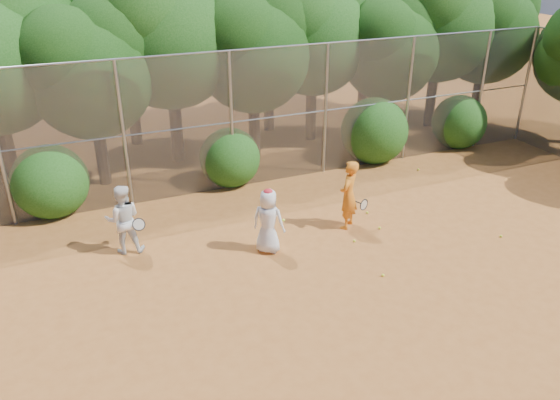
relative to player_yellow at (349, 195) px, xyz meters
name	(u,v)px	position (x,y,z in m)	size (l,w,h in m)	color
ground	(368,284)	(-0.86, -2.48, -0.90)	(80.00, 80.00, 0.00)	#9C5723
fence_back	(260,117)	(-0.98, 3.52, 1.15)	(20.05, 0.09, 4.03)	gray
tree_2	(90,64)	(-5.31, 5.36, 2.68)	(3.99, 3.47, 5.47)	black
tree_3	(169,23)	(-2.80, 6.37, 3.50)	(4.89, 4.26, 6.70)	black
tree_4	(254,43)	(-0.31, 5.76, 2.86)	(4.19, 3.64, 5.73)	black
tree_5	(314,25)	(2.19, 6.56, 3.15)	(4.51, 3.92, 6.17)	black
tree_6	(391,42)	(4.69, 5.56, 2.57)	(3.86, 3.36, 5.29)	black
tree_7	(442,12)	(7.20, 6.17, 3.38)	(4.77, 4.14, 6.53)	black
tree_8	(489,23)	(9.19, 5.86, 2.92)	(4.25, 3.70, 5.82)	black
tree_10	(123,9)	(-3.80, 8.57, 3.73)	(5.15, 4.48, 7.06)	black
tree_11	(269,17)	(1.19, 8.16, 3.26)	(4.64, 4.03, 6.35)	black
tree_12	(370,0)	(5.70, 8.77, 3.61)	(5.02, 4.37, 6.88)	black
bush_0	(49,178)	(-6.86, 3.82, 0.10)	(2.00, 2.00, 2.00)	#184812
bush_1	(230,155)	(-1.86, 3.82, 0.00)	(1.80, 1.80, 1.80)	#184812
bush_2	(375,128)	(3.14, 3.82, 0.20)	(2.20, 2.20, 2.20)	#184812
bush_3	(459,120)	(6.64, 3.82, 0.05)	(1.90, 1.90, 1.90)	#184812
player_yellow	(349,195)	(0.00, 0.00, 0.00)	(0.89, 0.76, 1.80)	orange
player_teen	(268,221)	(-2.31, -0.32, -0.10)	(0.91, 0.89, 1.61)	white
player_white	(123,219)	(-5.41, 0.98, -0.05)	(0.92, 0.80, 1.69)	white
ball_0	(380,228)	(0.70, -0.46, -0.87)	(0.07, 0.07, 0.07)	#D6F12B
ball_1	(367,213)	(0.87, 0.41, -0.87)	(0.07, 0.07, 0.07)	#D6F12B
ball_2	(383,275)	(-0.41, -2.34, -0.87)	(0.07, 0.07, 0.07)	#D6F12B
ball_3	(501,236)	(3.25, -2.01, -0.87)	(0.07, 0.07, 0.07)	#D6F12B
ball_4	(354,241)	(-0.23, -0.78, -0.87)	(0.07, 0.07, 0.07)	#D6F12B
ball_5	(418,170)	(3.97, 2.38, -0.87)	(0.07, 0.07, 0.07)	#D6F12B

